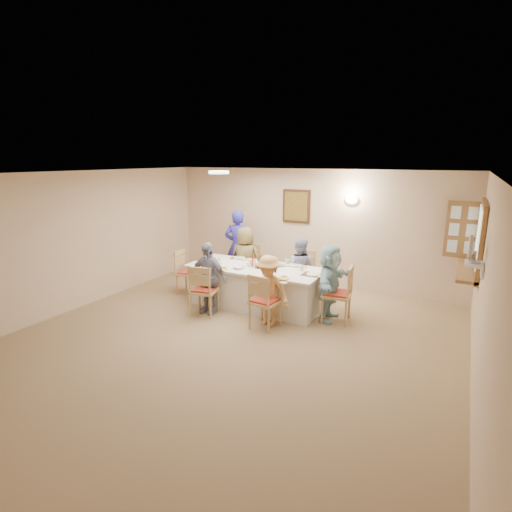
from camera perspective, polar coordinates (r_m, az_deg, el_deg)
The scene contains 49 objects.
ground at distance 6.10m, azimuth -4.58°, elevation -12.67°, with size 7.00×7.00×0.00m, color #9A7A50.
room_walls at distance 5.59m, azimuth -4.88°, elevation 1.37°, with size 7.00×7.00×7.00m.
wall_picture at distance 8.75m, azimuth 5.77°, elevation 7.07°, with size 0.62×0.05×0.72m.
wall_sconce at distance 8.33m, azimuth 13.48°, elevation 7.82°, with size 0.26×0.09×0.18m, color white.
ceiling_light at distance 7.27m, azimuth -5.33°, elevation 11.82°, with size 0.36×0.36×0.05m, color white.
serving_hatch at distance 7.10m, azimuth 29.39°, elevation 2.17°, with size 0.06×1.50×1.15m, color brown.
hatch_sill at distance 7.21m, azimuth 27.95°, elevation -1.81°, with size 0.30×1.50×0.05m, color brown.
shutter_door at distance 7.85m, azimuth 27.41°, elevation 3.35°, with size 0.55×0.04×1.00m, color brown.
fan_shelf at distance 5.80m, azimuth 28.70°, elevation -1.03°, with size 0.22×0.36×0.03m, color white.
desk_fan at distance 5.76m, azimuth 28.58°, elevation 0.45°, with size 0.30×0.30×0.28m, color #A5A5A8, non-canonical shape.
dining_table at distance 7.48m, azimuth -0.06°, elevation -4.37°, with size 2.51×1.06×0.76m, color white.
chair_back_left at distance 8.40m, azimuth -1.13°, elevation -1.59°, with size 0.47×0.47×0.97m, color tan, non-canonical shape.
chair_back_right at distance 7.91m, azimuth 6.51°, elevation -2.71°, with size 0.46×0.46×0.95m, color tan, non-canonical shape.
chair_front_left at distance 7.11m, azimuth -7.39°, elevation -4.76°, with size 0.45×0.45×0.93m, color tan, non-canonical shape.
chair_front_right at distance 6.52m, azimuth 1.33°, elevation -6.36°, with size 0.45×0.45×0.93m, color tan, non-canonical shape.
chair_left_end at distance 8.27m, azimuth -9.61°, elevation -2.28°, with size 0.43×0.43×0.90m, color tan, non-canonical shape.
chair_right_end at distance 6.90m, azimuth 11.45°, elevation -5.24°, with size 0.48×0.48×0.99m, color tan, non-canonical shape.
diner_back_left at distance 8.25m, azimuth -1.54°, elevation -0.47°, with size 0.72×0.52×1.36m, color brown.
diner_back_right at distance 7.77m, azimuth 6.21°, elevation -1.90°, with size 0.65×0.52×1.25m, color #9092BA.
diner_front_left at distance 7.15m, azimuth -6.88°, elevation -3.12°, with size 0.76×0.32×1.29m, color gray.
diner_front_right at distance 6.58m, azimuth 1.81°, elevation -4.97°, with size 0.81×0.53×1.19m, color tan.
diner_right_end at distance 6.88m, azimuth 10.48°, elevation -3.80°, with size 0.42×1.23×1.32m, color #A4D2DF.
caregiver at distance 8.83m, azimuth -2.60°, elevation 1.35°, with size 0.68×0.54×1.62m, color #302CA4.
placemat_fl at distance 7.32m, azimuth -5.76°, elevation -1.73°, with size 0.35×0.26×0.01m, color #472B19.
plate_fl at distance 7.32m, azimuth -5.76°, elevation -1.65°, with size 0.26×0.26×0.02m, color white.
napkin_fl at distance 7.18m, azimuth -4.78°, elevation -1.95°, with size 0.14×0.14×0.01m, color gold.
placemat_fr at distance 6.75m, azimuth 2.78°, elevation -3.00°, with size 0.34×0.25×0.01m, color #472B19.
plate_fr at distance 6.75m, azimuth 2.79°, elevation -2.92°, with size 0.22×0.22×0.01m, color white.
napkin_fr at distance 6.64m, azimuth 4.01°, elevation -3.26°, with size 0.14×0.14×0.01m, color gold.
placemat_bl at distance 8.01m, azimuth -2.45°, elevation -0.31°, with size 0.33×0.24×0.01m, color #472B19.
plate_bl at distance 8.01m, azimuth -2.45°, elevation -0.24°, with size 0.24×0.24×0.02m, color white.
napkin_bl at distance 7.88m, azimuth -1.50°, elevation -0.49°, with size 0.13×0.13×0.01m, color gold.
placemat_br at distance 7.50m, azimuth 5.51°, elevation -1.35°, with size 0.33×0.24×0.01m, color #472B19.
plate_br at distance 7.49m, azimuth 5.51°, elevation -1.28°, with size 0.24×0.24×0.02m, color white.
napkin_br at distance 7.39m, azimuth 6.65°, elevation -1.55°, with size 0.15×0.15×0.01m, color gold.
placemat_le at distance 7.93m, azimuth -7.11°, elevation -0.55°, with size 0.37×0.27×0.01m, color #472B19.
plate_le at distance 7.93m, azimuth -7.11°, elevation -0.48°, with size 0.25×0.25×0.02m, color white.
napkin_le at distance 7.79m, azimuth -6.23°, elevation -0.74°, with size 0.15×0.15×0.01m, color gold.
placemat_re at distance 6.94m, azimuth 8.15°, elevation -2.67°, with size 0.38×0.28×0.01m, color #472B19.
plate_re at distance 6.94m, azimuth 8.16°, elevation -2.59°, with size 0.24×0.24×0.01m, color white.
napkin_re at distance 6.84m, azimuth 9.43°, elevation -2.91°, with size 0.14×0.14×0.01m, color gold.
teacup_a at distance 7.52m, azimuth -6.67°, elevation -0.97°, with size 0.13×0.13×0.10m, color white.
teacup_b at distance 7.62m, azimuth 4.45°, elevation -0.79°, with size 0.11×0.11×0.08m, color white.
bowl_a at distance 7.26m, azimuth -2.50°, elevation -1.61°, with size 0.27×0.27×0.05m, color white.
bowl_b at distance 7.44m, azimuth 3.56°, elevation -1.22°, with size 0.24×0.24×0.06m, color white.
condiment_ketchup at distance 7.36m, azimuth -0.33°, elevation -0.70°, with size 0.11×0.11×0.22m, color #A9340E.
condiment_brown at distance 7.40m, azimuth 0.63°, elevation -0.68°, with size 0.11×0.11×0.21m, color #422511.
condiment_malt at distance 7.25m, azimuth 0.41°, elevation -1.19°, with size 0.16×0.16×0.16m, color #422511.
drinking_glass at distance 7.47m, azimuth -0.90°, elevation -0.92°, with size 0.06×0.06×0.10m, color silver.
Camera 1 is at (2.96, -4.59, 2.71)m, focal length 28.00 mm.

